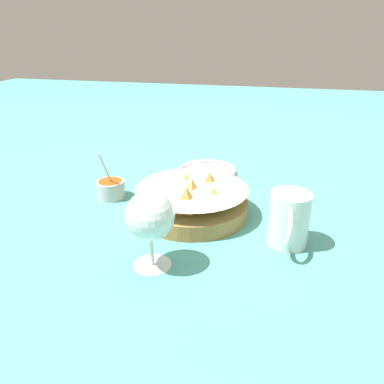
% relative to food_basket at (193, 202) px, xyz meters
% --- Properties ---
extents(ground_plane, '(4.00, 4.00, 0.00)m').
position_rel_food_basket_xyz_m(ground_plane, '(-0.02, 0.02, -0.03)').
color(ground_plane, teal).
extents(food_basket, '(0.26, 0.26, 0.09)m').
position_rel_food_basket_xyz_m(food_basket, '(0.00, 0.00, 0.00)').
color(food_basket, olive).
rests_on(food_basket, ground_plane).
extents(sauce_cup, '(0.08, 0.07, 0.13)m').
position_rel_food_basket_xyz_m(sauce_cup, '(-0.04, -0.22, -0.01)').
color(sauce_cup, '#B7B7BC').
rests_on(sauce_cup, ground_plane).
extents(wine_glass, '(0.09, 0.09, 0.14)m').
position_rel_food_basket_xyz_m(wine_glass, '(0.21, -0.02, 0.07)').
color(wine_glass, silver).
rests_on(wine_glass, ground_plane).
extents(beer_mug, '(0.12, 0.08, 0.11)m').
position_rel_food_basket_xyz_m(beer_mug, '(0.08, 0.21, 0.02)').
color(beer_mug, silver).
rests_on(beer_mug, ground_plane).
extents(side_plate, '(0.17, 0.17, 0.01)m').
position_rel_food_basket_xyz_m(side_plate, '(-0.26, -0.02, -0.02)').
color(side_plate, white).
rests_on(side_plate, ground_plane).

